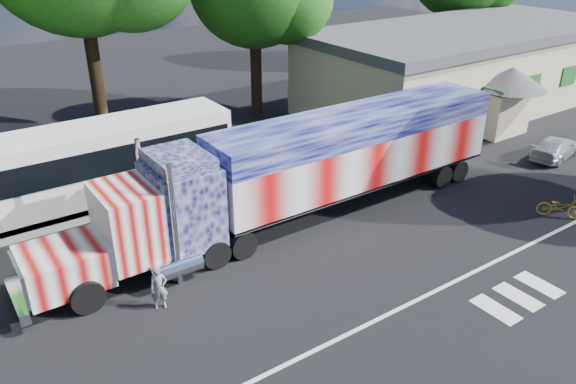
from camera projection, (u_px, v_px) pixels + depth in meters
ground at (335, 269)px, 20.31m from camera, size 100.00×100.00×0.00m
lane_markings at (448, 305)px, 18.39m from camera, size 30.00×2.67×0.01m
semi_truck at (308, 167)px, 22.83m from camera, size 21.09×3.33×4.50m
coach_bus at (90, 167)px, 23.94m from camera, size 12.45×2.90×3.62m
hall_building at (466, 66)px, 37.39m from camera, size 22.40×12.80×5.20m
parked_car at (556, 148)px, 29.59m from camera, size 4.06×2.22×1.12m
woman at (159, 288)px, 17.97m from camera, size 0.63×0.50×1.52m
bicycle at (560, 207)px, 23.65m from camera, size 1.63×1.84×0.96m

